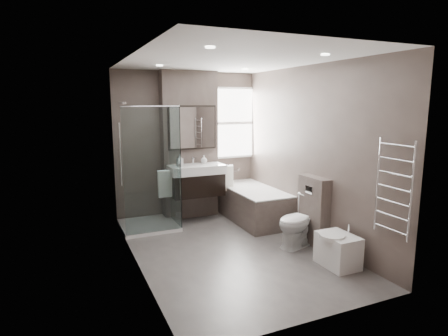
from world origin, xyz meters
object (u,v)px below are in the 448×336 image
bathtub (252,203)px  bidet (338,250)px  vanity (196,180)px  toilet (299,221)px

bathtub → bidet: bathtub is taller
vanity → bathtub: size_ratio=0.59×
toilet → bidet: toilet is taller
bathtub → bidet: (0.09, -2.12, -0.10)m
bathtub → vanity: bearing=160.6°
bathtub → toilet: size_ratio=2.14×
bathtub → bidet: size_ratio=3.00×
toilet → bathtub: bearing=164.5°
toilet → vanity: bearing=-167.3°
bathtub → toilet: toilet is taller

